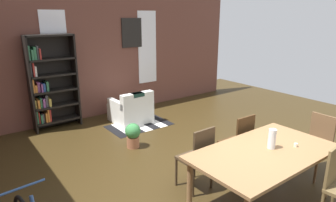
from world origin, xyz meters
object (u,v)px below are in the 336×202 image
(dining_chair_far_right, at_px, (239,141))
(armchair_white, at_px, (131,110))
(bookshelf_tall, at_px, (50,84))
(potted_plant_by_shelf, at_px, (133,135))
(dining_chair_head_right, at_px, (317,143))
(vase_on_table, at_px, (272,139))
(dining_chair_far_left, at_px, (198,156))
(dining_table, at_px, (264,156))

(dining_chair_far_right, bearing_deg, armchair_white, 93.98)
(bookshelf_tall, height_order, potted_plant_by_shelf, bookshelf_tall)
(dining_chair_head_right, relative_size, armchair_white, 1.16)
(vase_on_table, height_order, dining_chair_head_right, vase_on_table)
(dining_chair_far_right, bearing_deg, potted_plant_by_shelf, 116.83)
(dining_chair_far_right, relative_size, dining_chair_far_left, 1.00)
(dining_chair_far_left, distance_m, armchair_white, 3.08)
(dining_table, height_order, dining_chair_far_right, dining_chair_far_right)
(dining_table, bearing_deg, dining_chair_head_right, -0.14)
(vase_on_table, xyz_separation_m, dining_chair_far_right, (0.30, 0.76, -0.38))
(bookshelf_tall, bearing_deg, armchair_white, -23.94)
(potted_plant_by_shelf, bearing_deg, dining_chair_far_right, -63.17)
(dining_table, xyz_separation_m, dining_chair_far_left, (-0.43, 0.76, -0.18))
(dining_table, xyz_separation_m, armchair_white, (0.22, 3.76, -0.41))
(vase_on_table, xyz_separation_m, dining_chair_head_right, (1.21, -0.00, -0.38))
(dining_table, distance_m, bookshelf_tall, 4.67)
(dining_table, relative_size, dining_chair_head_right, 2.03)
(bookshelf_tall, height_order, armchair_white, bookshelf_tall)
(dining_chair_head_right, height_order, potted_plant_by_shelf, dining_chair_head_right)
(dining_chair_far_left, relative_size, potted_plant_by_shelf, 2.01)
(bookshelf_tall, xyz_separation_m, potted_plant_by_shelf, (0.89, -1.93, -0.75))
(armchair_white, bearing_deg, dining_chair_far_right, -86.02)
(dining_chair_far_right, distance_m, potted_plant_by_shelf, 1.99)
(bookshelf_tall, bearing_deg, vase_on_table, -71.67)
(dining_table, relative_size, vase_on_table, 7.45)
(potted_plant_by_shelf, bearing_deg, armchair_white, 61.07)
(vase_on_table, height_order, dining_chair_far_right, vase_on_table)
(dining_chair_far_left, xyz_separation_m, potted_plant_by_shelf, (-0.03, 1.76, -0.26))
(dining_table, xyz_separation_m, vase_on_table, (0.13, -0.00, 0.21))
(dining_chair_far_right, xyz_separation_m, dining_chair_head_right, (0.91, -0.76, 0.00))
(bookshelf_tall, bearing_deg, dining_chair_far_right, -64.28)
(vase_on_table, height_order, dining_chair_far_left, vase_on_table)
(vase_on_table, relative_size, dining_chair_far_right, 0.27)
(dining_chair_far_left, xyz_separation_m, armchair_white, (0.65, 3.00, -0.23))
(dining_chair_far_left, xyz_separation_m, bookshelf_tall, (-0.92, 3.70, 0.49))
(dining_chair_far_left, bearing_deg, armchair_white, 77.69)
(dining_chair_far_right, height_order, dining_chair_far_left, same)
(armchair_white, bearing_deg, dining_table, -93.39)
(dining_table, distance_m, potted_plant_by_shelf, 2.60)
(armchair_white, relative_size, potted_plant_by_shelf, 1.74)
(dining_table, height_order, potted_plant_by_shelf, dining_table)
(dining_chair_head_right, height_order, bookshelf_tall, bookshelf_tall)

